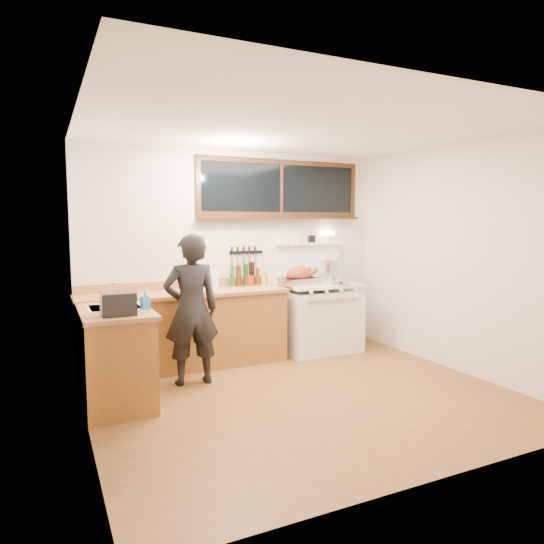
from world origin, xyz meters
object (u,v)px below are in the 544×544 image
man (191,310)px  cutting_board (190,288)px  vintage_stove (318,316)px  roast_turkey (300,277)px

man → cutting_board: bearing=75.9°
man → cutting_board: 0.54m
man → cutting_board: (0.13, 0.50, 0.16)m
vintage_stove → cutting_board: (-1.77, -0.07, 0.49)m
cutting_board → roast_turkey: 1.45m
vintage_stove → man: (-1.89, -0.57, 0.33)m
man → roast_turkey: man is taller
vintage_stove → cutting_board: bearing=-177.7°
roast_turkey → man: bearing=-161.7°
cutting_board → roast_turkey: bearing=0.9°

